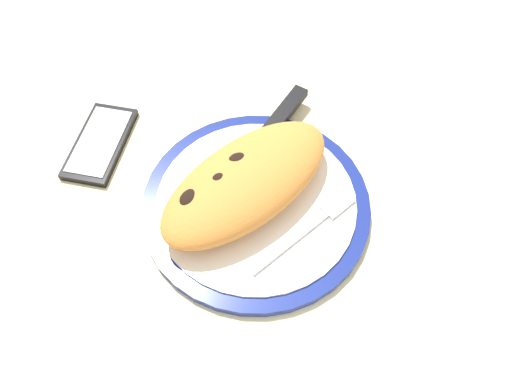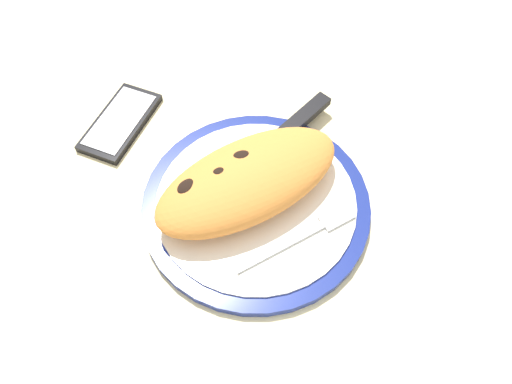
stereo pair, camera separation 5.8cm
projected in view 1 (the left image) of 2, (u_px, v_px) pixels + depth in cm
name	position (u px, v px, depth cm)	size (l,w,h in cm)	color
ground_plane	(256.00, 213.00, 61.90)	(150.00, 150.00, 3.00)	beige
plate	(256.00, 204.00, 60.02)	(28.08, 28.08, 1.52)	navy
calzone	(247.00, 181.00, 57.48)	(25.17, 14.33, 5.64)	orange
fork	(312.00, 225.00, 57.35)	(15.79, 4.00, 0.40)	silver
knife	(270.00, 131.00, 64.64)	(25.01, 5.54, 1.20)	silver
smartphone	(100.00, 143.00, 65.39)	(14.25, 11.66, 1.16)	black
water_glass	(356.00, 384.00, 45.20)	(6.92, 6.92, 10.30)	silver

